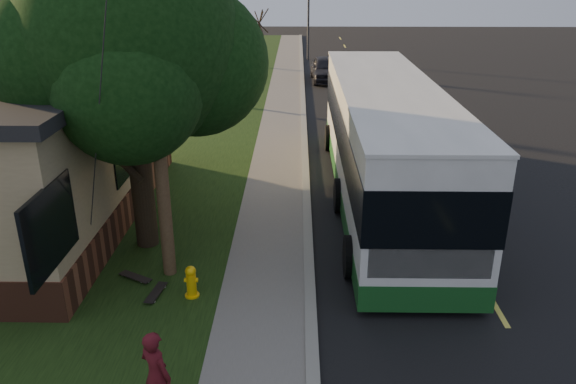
# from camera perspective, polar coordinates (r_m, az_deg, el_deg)

# --- Properties ---
(ground) EXTENTS (120.00, 120.00, 0.00)m
(ground) POSITION_cam_1_polar(r_m,az_deg,el_deg) (12.59, 2.26, -10.86)
(ground) COLOR black
(ground) RESTS_ON ground
(road) EXTENTS (8.00, 80.00, 0.01)m
(road) POSITION_cam_1_polar(r_m,az_deg,el_deg) (22.10, 12.18, 3.51)
(road) COLOR black
(road) RESTS_ON ground
(curb) EXTENTS (0.25, 80.00, 0.12)m
(curb) POSITION_cam_1_polar(r_m,az_deg,el_deg) (21.66, 1.73, 3.78)
(curb) COLOR gray
(curb) RESTS_ON ground
(sidewalk) EXTENTS (2.00, 80.00, 0.08)m
(sidewalk) POSITION_cam_1_polar(r_m,az_deg,el_deg) (21.67, -0.92, 3.75)
(sidewalk) COLOR slate
(sidewalk) RESTS_ON ground
(grass_verge) EXTENTS (5.00, 80.00, 0.07)m
(grass_verge) POSITION_cam_1_polar(r_m,az_deg,el_deg) (22.07, -10.06, 3.72)
(grass_verge) COLOR black
(grass_verge) RESTS_ON ground
(fire_hydrant) EXTENTS (0.32, 0.32, 0.74)m
(fire_hydrant) POSITION_cam_1_polar(r_m,az_deg,el_deg) (12.57, -9.80, -8.95)
(fire_hydrant) COLOR yellow
(fire_hydrant) RESTS_ON grass_verge
(utility_pole) EXTENTS (2.86, 3.21, 9.07)m
(utility_pole) POSITION_cam_1_polar(r_m,az_deg,el_deg) (12.15, -13.59, 10.98)
(utility_pole) COLOR #473321
(utility_pole) RESTS_ON ground
(leafy_tree) EXTENTS (6.30, 6.00, 7.80)m
(leafy_tree) POSITION_cam_1_polar(r_m,az_deg,el_deg) (13.87, -15.71, 14.34)
(leafy_tree) COLOR black
(leafy_tree) RESTS_ON grass_verge
(bare_tree_near) EXTENTS (1.38, 1.21, 4.31)m
(bare_tree_near) POSITION_cam_1_polar(r_m,az_deg,el_deg) (29.13, -5.48, 12.66)
(bare_tree_near) COLOR black
(bare_tree_near) RESTS_ON grass_verge
(bare_tree_far) EXTENTS (1.38, 1.21, 4.03)m
(bare_tree_far) POSITION_cam_1_polar(r_m,az_deg,el_deg) (40.95, -2.92, 15.21)
(bare_tree_far) COLOR black
(bare_tree_far) RESTS_ON grass_verge
(traffic_signal) EXTENTS (0.18, 0.22, 5.50)m
(traffic_signal) POSITION_cam_1_polar(r_m,az_deg,el_deg) (44.73, 2.08, 17.29)
(traffic_signal) COLOR #2D2D30
(traffic_signal) RESTS_ON ground
(transit_bus) EXTENTS (3.09, 13.38, 3.61)m
(transit_bus) POSITION_cam_1_polar(r_m,az_deg,el_deg) (17.40, 9.77, 5.32)
(transit_bus) COLOR beige
(transit_bus) RESTS_ON ground
(skateboarder) EXTENTS (0.69, 0.64, 1.59)m
(skateboarder) POSITION_cam_1_polar(r_m,az_deg,el_deg) (9.49, -13.24, -17.63)
(skateboarder) COLOR #4E0F17
(skateboarder) RESTS_ON grass_verge
(skateboard_main) EXTENTS (0.35, 0.89, 0.08)m
(skateboard_main) POSITION_cam_1_polar(r_m,az_deg,el_deg) (12.91, -13.27, -9.92)
(skateboard_main) COLOR black
(skateboard_main) RESTS_ON grass_verge
(skateboard_spare) EXTENTS (0.85, 0.61, 0.08)m
(skateboard_spare) POSITION_cam_1_polar(r_m,az_deg,el_deg) (13.61, -15.24, -8.34)
(skateboard_spare) COLOR black
(skateboard_spare) RESTS_ON grass_verge
(dumpster) EXTENTS (1.55, 1.23, 1.37)m
(dumpster) POSITION_cam_1_polar(r_m,az_deg,el_deg) (19.89, -19.75, 2.81)
(dumpster) COLOR #13311C
(dumpster) RESTS_ON building_lot
(distant_car) EXTENTS (1.98, 4.57, 1.54)m
(distant_car) POSITION_cam_1_polar(r_m,az_deg,el_deg) (36.41, 3.88, 12.37)
(distant_car) COLOR black
(distant_car) RESTS_ON ground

